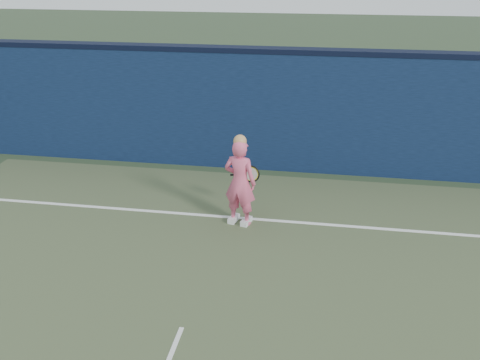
# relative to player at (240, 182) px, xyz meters

# --- Properties ---
(backstop_wall) EXTENTS (24.00, 0.40, 2.50)m
(backstop_wall) POSITION_rel_player_xyz_m (-0.28, 2.65, 0.47)
(backstop_wall) COLOR #0B1832
(backstop_wall) RESTS_ON ground
(wall_cap) EXTENTS (24.00, 0.42, 0.10)m
(wall_cap) POSITION_rel_player_xyz_m (-0.28, 2.65, 1.77)
(wall_cap) COLOR black
(wall_cap) RESTS_ON backstop_wall
(player) EXTENTS (0.64, 0.49, 1.62)m
(player) POSITION_rel_player_xyz_m (0.00, 0.00, 0.00)
(player) COLOR #EC5B81
(player) RESTS_ON ground
(racket) EXTENTS (0.57, 0.23, 0.32)m
(racket) POSITION_rel_player_xyz_m (0.10, 0.41, -0.01)
(racket) COLOR black
(racket) RESTS_ON ground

